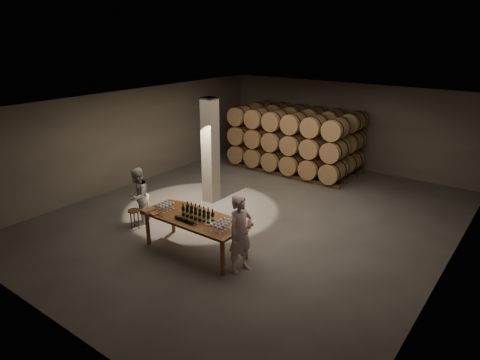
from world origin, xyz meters
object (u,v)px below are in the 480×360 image
Objects in this scene: bottle_cluster at (198,214)px; notebook_near at (154,213)px; tasting_table at (195,221)px; person_man at (240,234)px; stool at (134,213)px; person_woman at (138,196)px; plate at (209,223)px.

bottle_cluster reaches higher than notebook_near.
person_man reaches higher than tasting_table.
person_man is at bearing 0.23° from stool.
person_woman is at bearing 118.60° from stool.
tasting_table is 0.25m from bottle_cluster.
plate is 1.23× the size of notebook_near.
person_woman reaches higher than bottle_cluster.
plate is (0.37, -0.03, -0.11)m from bottle_cluster.
notebook_near is at bearing 34.55° from person_woman.
person_woman is at bearing 173.61° from tasting_table.
stool is (-1.26, 0.40, -0.48)m from notebook_near.
plate is at bearing -5.71° from tasting_table.
plate is 0.88m from person_man.
bottle_cluster is at bearing -8.10° from tasting_table.
tasting_table is at bearing 174.29° from plate.
notebook_near is at bearing 109.48° from person_man.
plate is 2.68m from stool.
plate is 0.51× the size of stool.
tasting_table is 0.51m from plate.
tasting_table is at bearing 171.90° from bottle_cluster.
tasting_table is 11.65× the size of notebook_near.
notebook_near is 0.13× the size of person_man.
notebook_near is at bearing -153.04° from tasting_table.
bottle_cluster is at bearing 54.45° from person_woman.
person_woman is at bearing 173.73° from plate.
person_man is (1.37, -0.04, 0.09)m from tasting_table.
notebook_near is at bearing -17.53° from stool.
person_man is (3.51, 0.01, 0.45)m from stool.
person_woman reaches higher than plate.
tasting_table is at bearing 1.38° from stool.
bottle_cluster is 0.39m from plate.
bottle_cluster is at bearing 98.16° from person_man.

